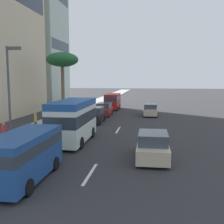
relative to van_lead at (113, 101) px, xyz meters
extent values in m
plane|color=#2D2D30|center=(-7.77, -2.89, -1.40)|extent=(198.00, 198.00, 0.00)
cube|color=#9E9B93|center=(-7.77, 4.60, -1.32)|extent=(162.00, 4.00, 0.15)
cube|color=silver|center=(-28.89, -2.89, -1.39)|extent=(3.20, 0.16, 0.01)
cube|color=silver|center=(-16.89, -2.89, -1.39)|extent=(3.20, 0.16, 0.01)
cube|color=#A51E1E|center=(0.00, 0.00, -0.08)|extent=(5.18, 1.95, 2.25)
cube|color=#2D3842|center=(0.00, 0.00, 0.42)|extent=(5.19, 1.95, 0.54)
cylinder|color=black|center=(-1.55, -0.93, -1.04)|extent=(0.72, 0.24, 0.72)
cylinder|color=black|center=(-1.55, 0.93, -1.04)|extent=(0.72, 0.24, 0.72)
cylinder|color=black|center=(1.55, -0.93, -1.04)|extent=(0.72, 0.24, 0.72)
cylinder|color=black|center=(1.55, 0.93, -1.04)|extent=(0.72, 0.24, 0.72)
cube|color=beige|center=(-25.70, -6.09, -0.82)|extent=(4.45, 1.86, 0.82)
cube|color=#38424C|center=(-25.92, -6.09, -0.07)|extent=(2.45, 1.72, 0.67)
cylinder|color=black|center=(-24.32, -5.23, -1.08)|extent=(0.64, 0.22, 0.64)
cylinder|color=black|center=(-24.32, -6.94, -1.08)|extent=(0.64, 0.22, 0.64)
cylinder|color=black|center=(-27.08, -5.23, -1.08)|extent=(0.64, 0.22, 0.64)
cylinder|color=black|center=(-27.08, -6.94, -1.08)|extent=(0.64, 0.22, 0.64)
cube|color=beige|center=(-6.20, -5.91, -0.84)|extent=(4.49, 1.72, 0.76)
cube|color=#38424C|center=(-6.42, -5.91, -0.15)|extent=(2.47, 1.58, 0.62)
cylinder|color=black|center=(-4.81, -5.11, -1.08)|extent=(0.64, 0.22, 0.64)
cylinder|color=black|center=(-4.81, -6.70, -1.08)|extent=(0.64, 0.22, 0.64)
cylinder|color=black|center=(-7.59, -5.11, -1.08)|extent=(0.64, 0.22, 0.64)
cylinder|color=black|center=(-7.59, -6.70, -1.08)|extent=(0.64, 0.22, 0.64)
cube|color=#1E478C|center=(-30.19, 0.04, -0.16)|extent=(5.36, 1.99, 2.09)
cube|color=#2D3842|center=(-30.19, 0.04, 0.30)|extent=(5.37, 2.00, 0.50)
cylinder|color=black|center=(-31.80, -0.90, -1.04)|extent=(0.72, 0.24, 0.72)
cylinder|color=black|center=(-28.58, -0.90, -1.04)|extent=(0.72, 0.24, 0.72)
cylinder|color=black|center=(-28.58, 0.99, -1.04)|extent=(0.72, 0.24, 0.72)
cube|color=silver|center=(-22.20, -0.08, 0.08)|extent=(6.46, 2.24, 2.50)
cube|color=#1E4C93|center=(-22.20, -0.08, 1.57)|extent=(6.46, 2.24, 0.48)
cube|color=#28333D|center=(-22.20, -0.08, 0.56)|extent=(6.47, 2.25, 0.83)
cylinder|color=black|center=(-24.07, -1.14, -0.98)|extent=(0.84, 0.26, 0.84)
cylinder|color=black|center=(-24.07, 0.99, -0.98)|extent=(0.84, 0.26, 0.84)
cylinder|color=black|center=(-20.33, -1.14, -0.98)|extent=(0.84, 0.26, 0.84)
cylinder|color=black|center=(-20.33, 0.99, -0.98)|extent=(0.84, 0.26, 0.84)
cube|color=black|center=(-12.91, 0.23, -0.80)|extent=(4.47, 1.77, 0.84)
cube|color=#38424C|center=(-12.69, 0.23, -0.04)|extent=(2.46, 1.62, 0.69)
cylinder|color=black|center=(-14.30, -0.59, -1.08)|extent=(0.64, 0.22, 0.64)
cylinder|color=black|center=(-14.30, 1.04, -1.08)|extent=(0.64, 0.22, 0.64)
cylinder|color=black|center=(-11.52, -0.59, -1.08)|extent=(0.64, 0.22, 0.64)
cylinder|color=black|center=(-11.52, 1.04, -1.08)|extent=(0.64, 0.22, 0.64)
cube|color=#A51E1E|center=(-7.25, 0.13, -0.81)|extent=(4.73, 1.77, 0.82)
cube|color=#38424C|center=(-7.01, 0.13, -0.06)|extent=(2.60, 1.63, 0.67)
cylinder|color=black|center=(-8.71, -0.68, -1.08)|extent=(0.64, 0.22, 0.64)
cylinder|color=black|center=(-8.71, 0.95, -1.08)|extent=(0.64, 0.22, 0.64)
cylinder|color=black|center=(-5.78, -0.68, -1.08)|extent=(0.64, 0.22, 0.64)
cylinder|color=black|center=(-5.78, 0.95, -1.08)|extent=(0.64, 0.22, 0.64)
cylinder|color=#333338|center=(-19.46, 4.22, -0.81)|extent=(0.14, 0.14, 0.88)
cylinder|color=#333338|center=(-19.30, 4.22, -0.81)|extent=(0.14, 0.14, 0.88)
cube|color=gold|center=(-19.38, 4.22, -0.02)|extent=(0.39, 0.34, 0.70)
sphere|color=tan|center=(-19.38, 4.22, 0.45)|extent=(0.24, 0.24, 0.24)
cylinder|color=navy|center=(-23.88, 4.70, -0.88)|extent=(0.14, 0.14, 0.75)
cylinder|color=navy|center=(-23.72, 4.70, -0.88)|extent=(0.14, 0.14, 0.75)
cube|color=red|center=(-23.80, 4.70, -0.20)|extent=(0.28, 0.36, 0.59)
sphere|color=tan|center=(-23.80, 4.70, 0.19)|extent=(0.20, 0.20, 0.20)
cylinder|color=brown|center=(-7.77, 5.47, 2.01)|extent=(0.41, 0.41, 6.51)
ellipsoid|color=#236033|center=(-7.77, 5.47, 5.88)|extent=(4.14, 4.14, 1.86)
cylinder|color=#4C4C51|center=(-25.92, 3.00, 2.11)|extent=(0.14, 0.14, 6.72)
cube|color=#4C4C51|center=(-25.92, 2.55, 5.32)|extent=(0.24, 0.90, 0.20)
cube|color=#B2C6BC|center=(6.02, 16.16, 16.38)|extent=(10.21, 11.86, 35.56)
cube|color=#2D3847|center=(6.02, 10.26, 9.27)|extent=(9.39, 0.08, 1.78)
camera|label=1|loc=(-42.00, -5.89, 3.47)|focal=43.47mm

